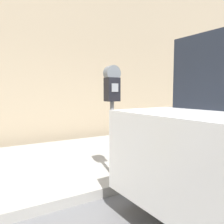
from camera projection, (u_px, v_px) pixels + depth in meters
name	position (u px, v px, depth m)	size (l,w,h in m)	color
ground_plane	(190.00, 217.00, 2.21)	(60.00, 60.00, 0.00)	slate
sidewalk	(95.00, 157.00, 4.10)	(24.00, 2.80, 0.12)	#9E9B96
building_facade	(62.00, 48.00, 5.47)	(24.00, 0.30, 4.77)	tan
parking_meter	(112.00, 94.00, 2.97)	(0.21, 0.15, 1.51)	slate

